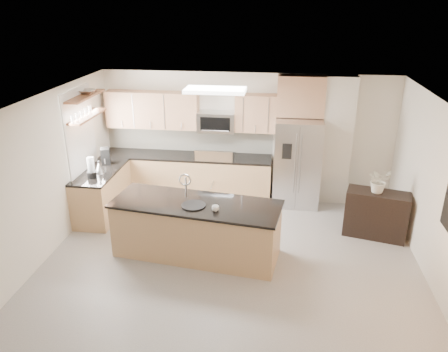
# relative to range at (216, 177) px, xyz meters

# --- Properties ---
(floor) EXTENTS (6.50, 6.50, 0.00)m
(floor) POSITION_rel_range_xyz_m (0.60, -2.92, -0.47)
(floor) COLOR #A5A19D
(floor) RESTS_ON ground
(ceiling) EXTENTS (6.00, 6.50, 0.02)m
(ceiling) POSITION_rel_range_xyz_m (0.60, -2.92, 2.13)
(ceiling) COLOR silver
(ceiling) RESTS_ON wall_back
(wall_back) EXTENTS (6.00, 0.02, 2.60)m
(wall_back) POSITION_rel_range_xyz_m (0.60, 0.33, 0.83)
(wall_back) COLOR silver
(wall_back) RESTS_ON floor
(wall_left) EXTENTS (0.02, 6.50, 2.60)m
(wall_left) POSITION_rel_range_xyz_m (-2.40, -2.92, 0.83)
(wall_left) COLOR silver
(wall_left) RESTS_ON floor
(back_counter) EXTENTS (3.55, 0.66, 1.44)m
(back_counter) POSITION_rel_range_xyz_m (-0.63, 0.01, -0.00)
(back_counter) COLOR tan
(back_counter) RESTS_ON floor
(left_counter) EXTENTS (0.66, 1.50, 0.92)m
(left_counter) POSITION_rel_range_xyz_m (-2.07, -1.07, -0.01)
(left_counter) COLOR tan
(left_counter) RESTS_ON floor
(range) EXTENTS (0.76, 0.64, 1.14)m
(range) POSITION_rel_range_xyz_m (0.00, 0.00, 0.00)
(range) COLOR black
(range) RESTS_ON floor
(upper_cabinets) EXTENTS (3.50, 0.33, 0.75)m
(upper_cabinets) POSITION_rel_range_xyz_m (-0.70, 0.16, 1.35)
(upper_cabinets) COLOR tan
(upper_cabinets) RESTS_ON wall_back
(microwave) EXTENTS (0.76, 0.40, 0.40)m
(microwave) POSITION_rel_range_xyz_m (0.00, 0.12, 1.16)
(microwave) COLOR #B7B7BA
(microwave) RESTS_ON upper_cabinets
(refrigerator) EXTENTS (0.92, 0.78, 1.78)m
(refrigerator) POSITION_rel_range_xyz_m (1.66, -0.05, 0.42)
(refrigerator) COLOR #B7B7BA
(refrigerator) RESTS_ON floor
(partition_column) EXTENTS (0.60, 0.30, 2.60)m
(partition_column) POSITION_rel_range_xyz_m (2.42, 0.18, 0.83)
(partition_column) COLOR silver
(partition_column) RESTS_ON floor
(window) EXTENTS (0.04, 1.15, 1.65)m
(window) POSITION_rel_range_xyz_m (-2.38, -1.07, 1.18)
(window) COLOR white
(window) RESTS_ON wall_left
(shelf_lower) EXTENTS (0.30, 1.20, 0.04)m
(shelf_lower) POSITION_rel_range_xyz_m (-2.25, -0.97, 1.48)
(shelf_lower) COLOR brown
(shelf_lower) RESTS_ON wall_left
(shelf_upper) EXTENTS (0.30, 1.20, 0.04)m
(shelf_upper) POSITION_rel_range_xyz_m (-2.25, -0.97, 1.85)
(shelf_upper) COLOR brown
(shelf_upper) RESTS_ON wall_left
(ceiling_fixture) EXTENTS (1.00, 0.50, 0.06)m
(ceiling_fixture) POSITION_rel_range_xyz_m (0.20, -1.32, 2.09)
(ceiling_fixture) COLOR white
(ceiling_fixture) RESTS_ON ceiling
(island) EXTENTS (2.81, 1.33, 1.36)m
(island) POSITION_rel_range_xyz_m (0.02, -2.24, -0.00)
(island) COLOR tan
(island) RESTS_ON floor
(credenza) EXTENTS (1.13, 0.68, 0.85)m
(credenza) POSITION_rel_range_xyz_m (3.05, -1.24, -0.05)
(credenza) COLOR black
(credenza) RESTS_ON floor
(cup) EXTENTS (0.14, 0.14, 0.09)m
(cup) POSITION_rel_range_xyz_m (0.37, -2.48, 0.51)
(cup) COLOR white
(cup) RESTS_ON island
(platter) EXTENTS (0.49, 0.49, 0.02)m
(platter) POSITION_rel_range_xyz_m (0.00, -2.36, 0.47)
(platter) COLOR black
(platter) RESTS_ON island
(blender) EXTENTS (0.17, 0.17, 0.39)m
(blender) POSITION_rel_range_xyz_m (-2.07, -1.41, 0.62)
(blender) COLOR black
(blender) RESTS_ON left_counter
(kettle) EXTENTS (0.19, 0.19, 0.24)m
(kettle) POSITION_rel_range_xyz_m (-2.02, -1.19, 0.55)
(kettle) COLOR #B7B7BA
(kettle) RESTS_ON left_counter
(coffee_maker) EXTENTS (0.23, 0.25, 0.32)m
(coffee_maker) POSITION_rel_range_xyz_m (-2.09, -0.69, 0.60)
(coffee_maker) COLOR black
(coffee_maker) RESTS_ON left_counter
(bowl) EXTENTS (0.40, 0.40, 0.09)m
(bowl) POSITION_rel_range_xyz_m (-2.25, -0.83, 1.91)
(bowl) COLOR #B7B7BA
(bowl) RESTS_ON shelf_upper
(flower_vase) EXTENTS (0.75, 0.71, 0.66)m
(flower_vase) POSITION_rel_range_xyz_m (3.02, -1.21, 0.70)
(flower_vase) COLOR beige
(flower_vase) RESTS_ON credenza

